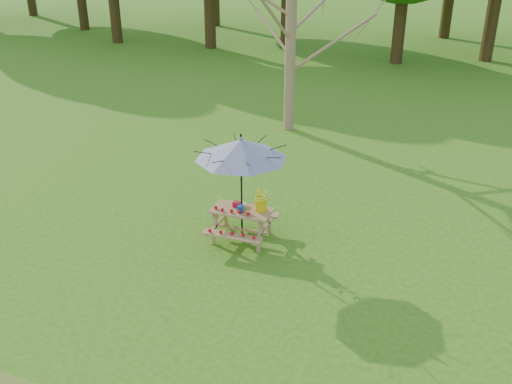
% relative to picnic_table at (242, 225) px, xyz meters
% --- Properties ---
extents(picnic_table, '(1.20, 1.32, 0.67)m').
position_rel_picnic_table_xyz_m(picnic_table, '(0.00, 0.00, 0.00)').
color(picnic_table, '#A37F49').
rests_on(picnic_table, ground).
extents(patio_umbrella, '(2.17, 2.17, 2.25)m').
position_rel_picnic_table_xyz_m(patio_umbrella, '(0.00, 0.00, 1.62)').
color(patio_umbrella, black).
rests_on(patio_umbrella, ground).
extents(produce_bins, '(0.28, 0.37, 0.13)m').
position_rel_picnic_table_xyz_m(produce_bins, '(-0.05, 0.02, 0.40)').
color(produce_bins, red).
rests_on(produce_bins, picnic_table).
extents(tomatoes_row, '(0.77, 0.13, 0.07)m').
position_rel_picnic_table_xyz_m(tomatoes_row, '(-0.15, -0.18, 0.38)').
color(tomatoes_row, red).
rests_on(tomatoes_row, picnic_table).
extents(flower_bucket, '(0.37, 0.35, 0.51)m').
position_rel_picnic_table_xyz_m(flower_bucket, '(0.37, 0.09, 0.62)').
color(flower_bucket, yellow).
rests_on(flower_bucket, picnic_table).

